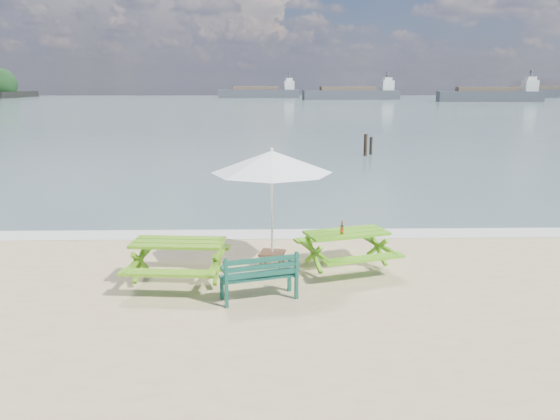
{
  "coord_description": "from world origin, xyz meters",
  "views": [
    {
      "loc": [
        -0.09,
        -8.62,
        3.71
      ],
      "look_at": [
        0.18,
        3.0,
        1.0
      ],
      "focal_mm": 35.0,
      "sensor_mm": 36.0,
      "label": 1
    }
  ],
  "objects_px": {
    "park_bench": "(259,285)",
    "patio_umbrella": "(272,162)",
    "picnic_table_left": "(179,263)",
    "picnic_table_right": "(346,251)",
    "side_table": "(272,259)",
    "beer_bottle": "(342,230)",
    "swimmer": "(269,176)"
  },
  "relations": [
    {
      "from": "picnic_table_left",
      "to": "picnic_table_right",
      "type": "relative_size",
      "value": 0.91
    },
    {
      "from": "picnic_table_right",
      "to": "picnic_table_left",
      "type": "bearing_deg",
      "value": -167.67
    },
    {
      "from": "patio_umbrella",
      "to": "picnic_table_left",
      "type": "bearing_deg",
      "value": -153.64
    },
    {
      "from": "picnic_table_right",
      "to": "side_table",
      "type": "distance_m",
      "value": 1.53
    },
    {
      "from": "picnic_table_left",
      "to": "swimmer",
      "type": "bearing_deg",
      "value": 82.99
    },
    {
      "from": "swimmer",
      "to": "picnic_table_left",
      "type": "bearing_deg",
      "value": -97.01
    },
    {
      "from": "picnic_table_right",
      "to": "swimmer",
      "type": "distance_m",
      "value": 13.56
    },
    {
      "from": "beer_bottle",
      "to": "side_table",
      "type": "bearing_deg",
      "value": 166.71
    },
    {
      "from": "picnic_table_right",
      "to": "park_bench",
      "type": "bearing_deg",
      "value": -138.08
    },
    {
      "from": "swimmer",
      "to": "beer_bottle",
      "type": "bearing_deg",
      "value": -84.06
    },
    {
      "from": "park_bench",
      "to": "patio_umbrella",
      "type": "bearing_deg",
      "value": 81.98
    },
    {
      "from": "picnic_table_left",
      "to": "beer_bottle",
      "type": "distance_m",
      "value": 3.24
    },
    {
      "from": "picnic_table_right",
      "to": "beer_bottle",
      "type": "bearing_deg",
      "value": -126.55
    },
    {
      "from": "picnic_table_right",
      "to": "patio_umbrella",
      "type": "bearing_deg",
      "value": 173.88
    },
    {
      "from": "picnic_table_right",
      "to": "park_bench",
      "type": "height_order",
      "value": "park_bench"
    },
    {
      "from": "park_bench",
      "to": "beer_bottle",
      "type": "relative_size",
      "value": 5.23
    },
    {
      "from": "beer_bottle",
      "to": "patio_umbrella",
      "type": "bearing_deg",
      "value": 166.71
    },
    {
      "from": "picnic_table_left",
      "to": "side_table",
      "type": "height_order",
      "value": "picnic_table_left"
    },
    {
      "from": "patio_umbrella",
      "to": "beer_bottle",
      "type": "relative_size",
      "value": 10.74
    },
    {
      "from": "picnic_table_left",
      "to": "swimmer",
      "type": "relative_size",
      "value": 1.12
    },
    {
      "from": "picnic_table_left",
      "to": "park_bench",
      "type": "relative_size",
      "value": 1.44
    },
    {
      "from": "picnic_table_right",
      "to": "side_table",
      "type": "relative_size",
      "value": 3.84
    },
    {
      "from": "picnic_table_right",
      "to": "beer_bottle",
      "type": "height_order",
      "value": "beer_bottle"
    },
    {
      "from": "swimmer",
      "to": "patio_umbrella",
      "type": "bearing_deg",
      "value": -89.87
    },
    {
      "from": "picnic_table_left",
      "to": "picnic_table_right",
      "type": "height_order",
      "value": "picnic_table_left"
    },
    {
      "from": "park_bench",
      "to": "beer_bottle",
      "type": "bearing_deg",
      "value": 40.82
    },
    {
      "from": "patio_umbrella",
      "to": "swimmer",
      "type": "relative_size",
      "value": 1.6
    },
    {
      "from": "side_table",
      "to": "patio_umbrella",
      "type": "xyz_separation_m",
      "value": [
        0.0,
        0.0,
        2.02
      ]
    },
    {
      "from": "patio_umbrella",
      "to": "swimmer",
      "type": "distance_m",
      "value": 13.53
    },
    {
      "from": "side_table",
      "to": "beer_bottle",
      "type": "distance_m",
      "value": 1.59
    },
    {
      "from": "beer_bottle",
      "to": "swimmer",
      "type": "xyz_separation_m",
      "value": [
        -1.42,
        13.62,
        -1.18
      ]
    },
    {
      "from": "patio_umbrella",
      "to": "beer_bottle",
      "type": "distance_m",
      "value": 1.94
    }
  ]
}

